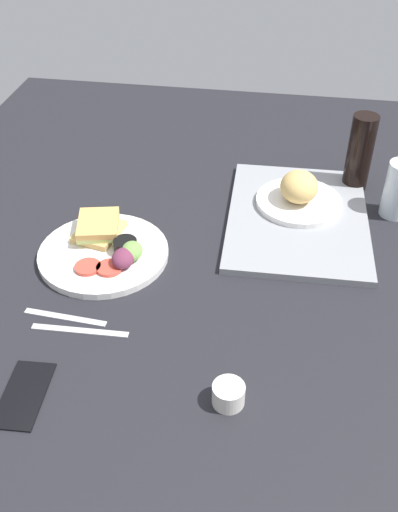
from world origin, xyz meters
TOP-DOWN VIEW (x-y plane):
  - ground_plane at (0.00, 0.00)cm, footprint 190.00×150.00cm
  - serving_tray at (-20.20, 23.48)cm, footprint 45.77×34.05cm
  - bread_plate_near at (-25.00, 23.27)cm, footprint 20.98×20.98cm
  - plate_with_salad at (-0.13, -18.32)cm, footprint 28.83×28.83cm
  - soda_bottle at (-38.10, 37.54)cm, footprint 6.40×6.40cm
  - espresso_cup at (35.50, 13.41)cm, footprint 5.60×5.60cm
  - fork at (20.53, -20.73)cm, footprint 2.59×17.06cm
  - knife at (23.53, -16.73)cm, footprint 2.07×19.04cm
  - cell_phone at (39.72, -21.38)cm, footprint 14.77×7.97cm

SIDE VIEW (x-z plane):
  - ground_plane at x=0.00cm, z-range -3.00..0.00cm
  - fork at x=20.53cm, z-range 0.00..0.50cm
  - knife at x=23.53cm, z-range 0.00..0.50cm
  - cell_phone at x=39.72cm, z-range 0.00..0.80cm
  - serving_tray at x=-20.20cm, z-range 0.00..1.60cm
  - plate_with_salad at x=-0.13cm, z-range -1.01..4.39cm
  - espresso_cup at x=35.50cm, z-range 0.00..4.00cm
  - bread_plate_near at x=-25.00cm, z-range 0.28..8.88cm
  - soda_bottle at x=-38.10cm, z-range 0.00..19.94cm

